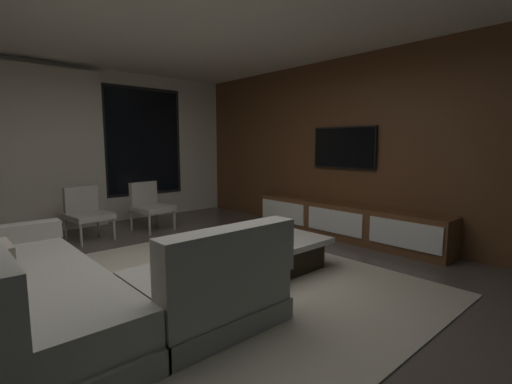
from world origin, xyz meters
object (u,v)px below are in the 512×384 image
Objects in this scene: mounted_tv at (344,148)px; coffee_table at (262,251)px; accent_chair_near_window at (149,204)px; media_console at (346,222)px; book_stack_on_coffee_table at (277,236)px; sectional_couch at (80,290)px; accent_chair_by_curtain at (86,210)px.

coffee_table is at bearing -171.40° from mounted_tv.
media_console is at bearing -52.91° from accent_chair_near_window.
accent_chair_near_window is (-0.15, 2.80, 0.04)m from book_stack_on_coffee_table.
sectional_couch is 2.16× the size of coffee_table.
book_stack_on_coffee_table reaches higher than coffee_table.
media_console is (1.80, 0.10, 0.06)m from coffee_table.
sectional_couch is 8.29× the size of book_stack_on_coffee_table.
book_stack_on_coffee_table is at bearing -86.95° from accent_chair_near_window.
accent_chair_by_curtain is (-1.08, 2.63, 0.25)m from coffee_table.
accent_chair_by_curtain is 3.83m from media_console.
coffee_table is at bearing -176.79° from media_console.
accent_chair_by_curtain is 0.72× the size of mounted_tv.
accent_chair_near_window is at bearing -1.33° from accent_chair_by_curtain.
sectional_couch is 3.21× the size of accent_chair_near_window.
coffee_table is at bearing -87.75° from accent_chair_near_window.
sectional_couch is at bearing -124.71° from accent_chair_near_window.
accent_chair_near_window is 3.15m from media_console.
accent_chair_by_curtain is (0.87, 2.69, 0.14)m from sectional_couch.
sectional_couch reaches higher than accent_chair_by_curtain.
sectional_couch is at bearing -178.38° from coffee_table.
media_console reaches higher than coffee_table.
mounted_tv reaches higher than coffee_table.
accent_chair_by_curtain is at bearing 72.00° from sectional_couch.
mounted_tv reaches higher than accent_chair_near_window.
coffee_table is at bearing 104.06° from book_stack_on_coffee_table.
accent_chair_near_window is at bearing 93.05° from book_stack_on_coffee_table.
accent_chair_by_curtain is (-0.97, 0.02, 0.00)m from accent_chair_near_window.
media_console is (2.87, -2.53, -0.18)m from accent_chair_by_curtain.
accent_chair_by_curtain is at bearing 142.58° from mounted_tv.
book_stack_on_coffee_table is at bearing -75.94° from coffee_table.
book_stack_on_coffee_table is at bearing -165.86° from mounted_tv.
mounted_tv is at bearing 5.16° from sectional_couch.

